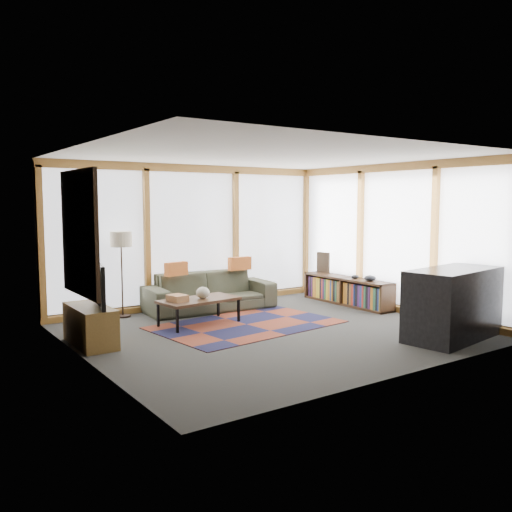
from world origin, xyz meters
TOP-DOWN VIEW (x-y plane):
  - ground at (0.00, 0.00)m, footprint 5.50×5.50m
  - room_envelope at (0.49, 0.56)m, footprint 5.52×5.02m
  - rug at (-0.08, 0.55)m, footprint 2.97×2.08m
  - sofa at (0.03, 1.91)m, footprint 2.36×1.08m
  - pillow_left at (-0.61, 1.92)m, footprint 0.44×0.20m
  - pillow_right at (0.69, 1.94)m, footprint 0.44×0.15m
  - floor_lamp at (-1.46, 2.23)m, footprint 0.36×0.36m
  - coffee_table at (-0.68, 1.00)m, footprint 1.30×0.76m
  - book_stack at (-1.05, 1.00)m, footprint 0.28×0.33m
  - vase at (-0.62, 0.98)m, footprint 0.22×0.22m
  - bookshelf at (2.43, 0.91)m, footprint 0.37×2.06m
  - bowl_a at (2.43, 0.33)m, footprint 0.23×0.23m
  - bowl_b at (2.43, 0.70)m, footprint 0.16×0.16m
  - shelf_picture at (2.52, 1.69)m, footprint 0.08×0.31m
  - tv_console at (-2.47, 0.76)m, footprint 0.44×1.06m
  - television at (-2.43, 0.76)m, footprint 0.37×1.01m
  - bar_counter at (1.87, -1.80)m, footprint 1.66×0.96m

SIDE VIEW (x-z plane):
  - ground at x=0.00m, z-range 0.00..0.00m
  - rug at x=-0.08m, z-range 0.00..0.01m
  - coffee_table at x=-0.68m, z-range 0.00..0.41m
  - bookshelf at x=2.43m, z-range 0.00..0.51m
  - tv_console at x=-2.47m, z-range 0.00..0.53m
  - sofa at x=0.03m, z-range 0.00..0.67m
  - book_stack at x=-1.05m, z-range 0.41..0.51m
  - bar_counter at x=1.87m, z-range 0.00..1.00m
  - vase at x=-0.62m, z-range 0.41..0.60m
  - bowl_b at x=2.43m, z-range 0.51..0.59m
  - bowl_a at x=2.43m, z-range 0.51..0.62m
  - shelf_picture at x=2.52m, z-range 0.51..0.92m
  - floor_lamp at x=-1.46m, z-range 0.00..1.44m
  - pillow_left at x=-0.61m, z-range 0.67..0.90m
  - pillow_right at x=0.69m, z-range 0.67..0.91m
  - television at x=-2.43m, z-range 0.53..1.11m
  - room_envelope at x=0.49m, z-range 0.23..2.85m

